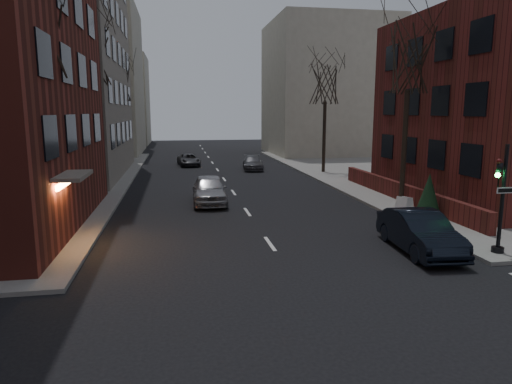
{
  "coord_description": "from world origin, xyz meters",
  "views": [
    {
      "loc": [
        -3.61,
        -5.48,
        5.31
      ],
      "look_at": [
        -0.43,
        12.85,
        2.0
      ],
      "focal_mm": 32.0,
      "sensor_mm": 36.0,
      "label": 1
    }
  ],
  "objects_px": {
    "tree_left_c": "(119,82)",
    "streetlamp_far": "(129,122)",
    "evergreen_shrub": "(429,195)",
    "tree_right_a": "(409,60)",
    "parked_sedan": "(420,232)",
    "car_lane_far": "(189,160)",
    "tree_right_b": "(325,83)",
    "traffic_signal": "(500,206)",
    "sandwich_board": "(404,207)",
    "tree_left_b": "(91,54)",
    "streetlamp_near": "(95,130)",
    "car_lane_silver": "(209,189)",
    "car_lane_gray": "(253,163)",
    "tree_left_a": "(36,27)"
  },
  "relations": [
    {
      "from": "tree_right_b",
      "to": "evergreen_shrub",
      "type": "height_order",
      "value": "tree_right_b"
    },
    {
      "from": "traffic_signal",
      "to": "tree_right_a",
      "type": "bearing_deg",
      "value": 84.53
    },
    {
      "from": "streetlamp_far",
      "to": "sandwich_board",
      "type": "height_order",
      "value": "streetlamp_far"
    },
    {
      "from": "tree_right_a",
      "to": "car_lane_silver",
      "type": "xyz_separation_m",
      "value": [
        -10.62,
        2.68,
        -7.21
      ]
    },
    {
      "from": "car_lane_far",
      "to": "sandwich_board",
      "type": "distance_m",
      "value": 26.67
    },
    {
      "from": "tree_left_b",
      "to": "streetlamp_near",
      "type": "xyz_separation_m",
      "value": [
        0.6,
        -4.0,
        -4.68
      ]
    },
    {
      "from": "sandwich_board",
      "to": "car_lane_gray",
      "type": "bearing_deg",
      "value": 76.42
    },
    {
      "from": "streetlamp_near",
      "to": "car_lane_gray",
      "type": "xyz_separation_m",
      "value": [
        11.42,
        13.53,
        -3.61
      ]
    },
    {
      "from": "car_lane_gray",
      "to": "evergreen_shrub",
      "type": "relative_size",
      "value": 1.99
    },
    {
      "from": "streetlamp_far",
      "to": "car_lane_silver",
      "type": "distance_m",
      "value": 22.52
    },
    {
      "from": "tree_left_c",
      "to": "streetlamp_far",
      "type": "xyz_separation_m",
      "value": [
        0.6,
        2.0,
        -3.79
      ]
    },
    {
      "from": "traffic_signal",
      "to": "tree_left_b",
      "type": "height_order",
      "value": "tree_left_b"
    },
    {
      "from": "tree_left_b",
      "to": "car_lane_silver",
      "type": "distance_m",
      "value": 11.94
    },
    {
      "from": "tree_right_a",
      "to": "parked_sedan",
      "type": "height_order",
      "value": "tree_right_a"
    },
    {
      "from": "tree_left_b",
      "to": "car_lane_silver",
      "type": "relative_size",
      "value": 2.25
    },
    {
      "from": "car_lane_silver",
      "to": "sandwich_board",
      "type": "height_order",
      "value": "car_lane_silver"
    },
    {
      "from": "tree_right_b",
      "to": "car_lane_silver",
      "type": "distance_m",
      "value": 16.93
    },
    {
      "from": "tree_right_a",
      "to": "sandwich_board",
      "type": "height_order",
      "value": "tree_right_a"
    },
    {
      "from": "tree_left_b",
      "to": "streetlamp_near",
      "type": "bearing_deg",
      "value": -81.47
    },
    {
      "from": "traffic_signal",
      "to": "tree_left_a",
      "type": "xyz_separation_m",
      "value": [
        -16.74,
        5.01,
        6.56
      ]
    },
    {
      "from": "streetlamp_far",
      "to": "sandwich_board",
      "type": "distance_m",
      "value": 31.48
    },
    {
      "from": "streetlamp_far",
      "to": "tree_left_c",
      "type": "bearing_deg",
      "value": -106.7
    },
    {
      "from": "tree_left_b",
      "to": "evergreen_shrub",
      "type": "bearing_deg",
      "value": -33.22
    },
    {
      "from": "streetlamp_far",
      "to": "tree_left_b",
      "type": "bearing_deg",
      "value": -92.15
    },
    {
      "from": "tree_left_b",
      "to": "parked_sedan",
      "type": "xyz_separation_m",
      "value": [
        14.2,
        -16.0,
        -8.13
      ]
    },
    {
      "from": "tree_right_a",
      "to": "evergreen_shrub",
      "type": "xyz_separation_m",
      "value": [
        -0.32,
        -3.32,
        -6.79
      ]
    },
    {
      "from": "traffic_signal",
      "to": "parked_sedan",
      "type": "distance_m",
      "value": 2.95
    },
    {
      "from": "parked_sedan",
      "to": "car_lane_far",
      "type": "bearing_deg",
      "value": 108.63
    },
    {
      "from": "car_lane_gray",
      "to": "tree_right_a",
      "type": "bearing_deg",
      "value": -65.85
    },
    {
      "from": "evergreen_shrub",
      "to": "tree_right_a",
      "type": "bearing_deg",
      "value": 84.53
    },
    {
      "from": "car_lane_far",
      "to": "evergreen_shrub",
      "type": "relative_size",
      "value": 1.91
    },
    {
      "from": "car_lane_silver",
      "to": "evergreen_shrub",
      "type": "distance_m",
      "value": 11.92
    },
    {
      "from": "traffic_signal",
      "to": "car_lane_far",
      "type": "xyz_separation_m",
      "value": [
        -10.42,
        30.65,
        -1.33
      ]
    },
    {
      "from": "tree_left_c",
      "to": "car_lane_far",
      "type": "distance_m",
      "value": 9.77
    },
    {
      "from": "evergreen_shrub",
      "to": "tree_left_c",
      "type": "bearing_deg",
      "value": 124.32
    },
    {
      "from": "traffic_signal",
      "to": "car_lane_gray",
      "type": "relative_size",
      "value": 0.92
    },
    {
      "from": "parked_sedan",
      "to": "traffic_signal",
      "type": "bearing_deg",
      "value": -17.88
    },
    {
      "from": "car_lane_silver",
      "to": "tree_right_b",
      "type": "bearing_deg",
      "value": 48.48
    },
    {
      "from": "traffic_signal",
      "to": "tree_right_b",
      "type": "bearing_deg",
      "value": 87.85
    },
    {
      "from": "tree_right_a",
      "to": "streetlamp_far",
      "type": "relative_size",
      "value": 1.55
    },
    {
      "from": "tree_left_a",
      "to": "car_lane_far",
      "type": "relative_size",
      "value": 2.46
    },
    {
      "from": "streetlamp_near",
      "to": "parked_sedan",
      "type": "distance_m",
      "value": 18.46
    },
    {
      "from": "streetlamp_far",
      "to": "car_lane_gray",
      "type": "height_order",
      "value": "streetlamp_far"
    },
    {
      "from": "streetlamp_far",
      "to": "car_lane_far",
      "type": "bearing_deg",
      "value": -22.4
    },
    {
      "from": "tree_left_b",
      "to": "tree_right_b",
      "type": "xyz_separation_m",
      "value": [
        17.6,
        6.0,
        -1.33
      ]
    },
    {
      "from": "tree_right_b",
      "to": "evergreen_shrub",
      "type": "bearing_deg",
      "value": -91.05
    },
    {
      "from": "tree_left_c",
      "to": "tree_left_b",
      "type": "bearing_deg",
      "value": -90.0
    },
    {
      "from": "tree_left_b",
      "to": "tree_right_a",
      "type": "bearing_deg",
      "value": -24.44
    },
    {
      "from": "tree_left_a",
      "to": "car_lane_silver",
      "type": "xyz_separation_m",
      "value": [
        6.98,
        6.68,
        -7.65
      ]
    },
    {
      "from": "streetlamp_far",
      "to": "car_lane_far",
      "type": "height_order",
      "value": "streetlamp_far"
    }
  ]
}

